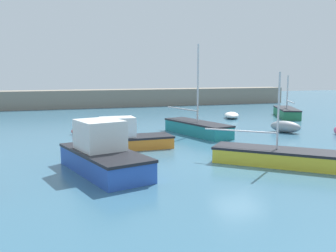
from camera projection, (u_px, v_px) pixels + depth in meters
name	position (u px, v px, depth m)	size (l,w,h in m)	color
ground_plane	(239.00, 163.00, 18.84)	(120.00, 120.00, 0.20)	#38667F
harbor_breakwater	(118.00, 98.00, 48.70)	(47.60, 3.22, 2.21)	gray
cabin_cruiser_white	(103.00, 154.00, 16.60)	(3.57, 5.96, 2.31)	#2D56B7
sailboat_short_mast	(276.00, 157.00, 17.94)	(5.62, 5.29, 4.44)	yellow
sailboat_tall_mast	(197.00, 128.00, 26.70)	(3.16, 6.91, 6.36)	teal
rowboat_white_midwater	(232.00, 115.00, 36.27)	(2.38, 3.06, 0.59)	white
fishing_dinghy_green	(285.00, 127.00, 27.66)	(2.07, 2.52, 0.85)	gray
sailboat_twin_hulled	(287.00, 112.00, 37.07)	(3.88, 5.88, 4.13)	#287A4C
motorboat_with_cabin	(123.00, 138.00, 21.61)	(5.62, 1.91, 1.87)	orange
mooring_buoy_yellow	(118.00, 118.00, 34.28)	(0.45, 0.45, 0.45)	yellow
mooring_buoy_red	(75.00, 131.00, 26.75)	(0.44, 0.44, 0.44)	red
mooring_buoy_orange	(102.00, 121.00, 32.00)	(0.58, 0.58, 0.58)	orange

